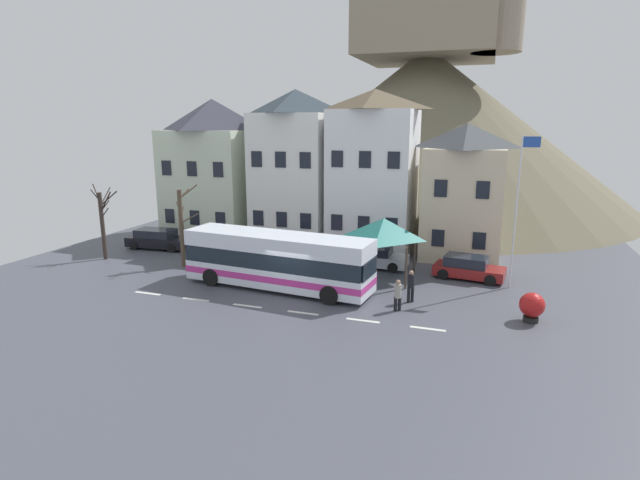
{
  "coord_description": "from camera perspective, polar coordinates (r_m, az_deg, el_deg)",
  "views": [
    {
      "loc": [
        9.59,
        -23.26,
        9.03
      ],
      "look_at": [
        0.33,
        4.23,
        2.21
      ],
      "focal_mm": 28.07,
      "sensor_mm": 36.0,
      "label": 1
    }
  ],
  "objects": [
    {
      "name": "pedestrian_01",
      "position": [
        26.13,
        10.32,
        -5.03
      ],
      "size": [
        0.35,
        0.35,
        1.7
      ],
      "color": "black",
      "rests_on": "ground_plane"
    },
    {
      "name": "parked_car_00",
      "position": [
        30.92,
        16.54,
        -3.04
      ],
      "size": [
        4.24,
        2.36,
        1.36
      ],
      "rotation": [
        0.0,
        0.0,
        -0.14
      ],
      "color": "maroon",
      "rests_on": "ground_plane"
    },
    {
      "name": "public_bench",
      "position": [
        32.89,
        4.49,
        -1.9
      ],
      "size": [
        1.52,
        0.48,
        0.87
      ],
      "color": "#473828",
      "rests_on": "ground_plane"
    },
    {
      "name": "parked_car_01",
      "position": [
        38.6,
        -17.99,
        0.1
      ],
      "size": [
        4.71,
        2.19,
        1.42
      ],
      "rotation": [
        0.0,
        0.0,
        0.08
      ],
      "color": "black",
      "rests_on": "ground_plane"
    },
    {
      "name": "pedestrian_00",
      "position": [
        24.86,
        8.86,
        -6.13
      ],
      "size": [
        0.35,
        0.33,
        1.59
      ],
      "color": "black",
      "rests_on": "ground_plane"
    },
    {
      "name": "townhouse_02",
      "position": [
        35.91,
        6.12,
        7.74
      ],
      "size": [
        5.69,
        5.34,
        11.29
      ],
      "color": "white",
      "rests_on": "ground_plane"
    },
    {
      "name": "bare_tree_01",
      "position": [
        32.87,
        -15.48,
        1.52
      ],
      "size": [
        1.62,
        1.48,
        5.24
      ],
      "color": "brown",
      "rests_on": "ground_plane"
    },
    {
      "name": "townhouse_00",
      "position": [
        41.37,
        -11.91,
        7.94
      ],
      "size": [
        6.61,
        6.6,
        10.84
      ],
      "color": "beige",
      "rests_on": "ground_plane"
    },
    {
      "name": "townhouse_01",
      "position": [
        37.94,
        -2.74,
        8.19
      ],
      "size": [
        5.47,
        5.95,
        11.41
      ],
      "color": "white",
      "rests_on": "ground_plane"
    },
    {
      "name": "bare_tree_00",
      "position": [
        36.48,
        -23.53,
        1.81
      ],
      "size": [
        1.65,
        1.46,
        5.07
      ],
      "color": "#382D28",
      "rests_on": "ground_plane"
    },
    {
      "name": "bus_shelter",
      "position": [
        29.49,
        7.26,
        1.29
      ],
      "size": [
        3.6,
        3.6,
        3.61
      ],
      "color": "#473D33",
      "rests_on": "ground_plane"
    },
    {
      "name": "harbour_buoy",
      "position": [
        25.28,
        23.02,
        -6.93
      ],
      "size": [
        1.15,
        1.15,
        1.4
      ],
      "color": "black",
      "rests_on": "ground_plane"
    },
    {
      "name": "parked_car_03",
      "position": [
        32.17,
        6.13,
        -1.94
      ],
      "size": [
        4.23,
        1.99,
        1.32
      ],
      "rotation": [
        0.0,
        0.0,
        -0.03
      ],
      "color": "silver",
      "rests_on": "ground_plane"
    },
    {
      "name": "ground_plane",
      "position": [
        26.74,
        -3.59,
        -6.6
      ],
      "size": [
        40.0,
        60.0,
        0.07
      ],
      "color": "#484A55"
    },
    {
      "name": "flagpole",
      "position": [
        29.09,
        21.65,
        3.91
      ],
      "size": [
        0.95,
        0.1,
        8.4
      ],
      "color": "silver",
      "rests_on": "ground_plane"
    },
    {
      "name": "transit_bus",
      "position": [
        27.76,
        -4.87,
        -2.43
      ],
      "size": [
        10.96,
        3.56,
        3.09
      ],
      "rotation": [
        0.0,
        0.0,
        -0.1
      ],
      "color": "white",
      "rests_on": "ground_plane"
    },
    {
      "name": "parked_car_02",
      "position": [
        35.77,
        -10.8,
        -0.56
      ],
      "size": [
        4.28,
        2.2,
        1.32
      ],
      "rotation": [
        0.0,
        0.0,
        0.06
      ],
      "color": "silver",
      "rests_on": "ground_plane"
    },
    {
      "name": "townhouse_03",
      "position": [
        35.5,
        16.05,
        5.39
      ],
      "size": [
        5.08,
        5.89,
        9.01
      ],
      "color": "beige",
      "rests_on": "ground_plane"
    },
    {
      "name": "hilltop_castle",
      "position": [
        56.73,
        11.87,
        12.83
      ],
      "size": [
        43.84,
        43.84,
        24.86
      ],
      "color": "#68624C",
      "rests_on": "ground_plane"
    }
  ]
}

